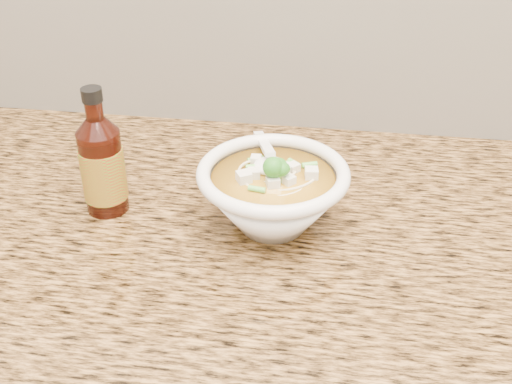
# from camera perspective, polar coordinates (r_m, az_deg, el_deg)

# --- Properties ---
(counter_slab) EXTENTS (4.00, 0.68, 0.04)m
(counter_slab) POSITION_cam_1_polar(r_m,az_deg,el_deg) (0.76, 13.44, -6.79)
(counter_slab) COLOR olive
(counter_slab) RESTS_ON cabinet
(soup_bowl) EXTENTS (0.18, 0.20, 0.10)m
(soup_bowl) POSITION_cam_1_polar(r_m,az_deg,el_deg) (0.75, 1.49, -0.38)
(soup_bowl) COLOR white
(soup_bowl) RESTS_ON counter_slab
(hot_sauce_bottle) EXTENTS (0.06, 0.06, 0.16)m
(hot_sauce_bottle) POSITION_cam_1_polar(r_m,az_deg,el_deg) (0.80, -13.49, 2.26)
(hot_sauce_bottle) COLOR #401108
(hot_sauce_bottle) RESTS_ON counter_slab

